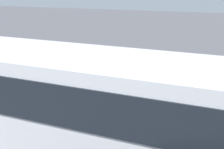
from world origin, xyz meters
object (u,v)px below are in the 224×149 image
at_px(spectator_centre, 102,94).
at_px(stunt_motorcycle, 93,65).
at_px(spectator_left, 128,96).
at_px(spectator_right, 82,87).
at_px(spectator_far_left, 154,96).
at_px(parked_motorcycle_silver, 197,131).
at_px(traffic_cone, 135,73).
at_px(tour_bus, 71,110).

distance_m(spectator_centre, stunt_motorcycle, 5.27).
xyz_separation_m(spectator_left, spectator_right, (1.94, -0.16, 0.03)).
distance_m(spectator_centre, spectator_right, 1.08).
xyz_separation_m(spectator_far_left, parked_motorcycle_silver, (-1.60, 0.98, -0.60)).
height_order(spectator_right, parked_motorcycle_silver, spectator_right).
bearing_deg(traffic_cone, spectator_centre, 90.40).
bearing_deg(parked_motorcycle_silver, traffic_cone, -58.33).
xyz_separation_m(spectator_centre, parked_motorcycle_silver, (-3.47, 0.61, -0.56)).
height_order(spectator_centre, parked_motorcycle_silver, spectator_centre).
bearing_deg(spectator_far_left, spectator_right, -0.48).
relative_size(tour_bus, spectator_far_left, 5.45).
relative_size(spectator_left, spectator_centre, 0.97).
distance_m(spectator_far_left, spectator_centre, 1.91).
bearing_deg(stunt_motorcycle, parked_motorcycle_silver, 137.80).
height_order(spectator_far_left, spectator_right, spectator_far_left).
distance_m(spectator_centre, traffic_cone, 5.13).
bearing_deg(parked_motorcycle_silver, spectator_left, -18.32).
height_order(spectator_far_left, parked_motorcycle_silver, spectator_far_left).
bearing_deg(spectator_far_left, parked_motorcycle_silver, 148.57).
distance_m(tour_bus, parked_motorcycle_silver, 4.12).
bearing_deg(spectator_left, parked_motorcycle_silver, 161.68).
xyz_separation_m(spectator_centre, stunt_motorcycle, (2.37, -4.69, -0.43)).
bearing_deg(spectator_left, spectator_far_left, -171.80).
relative_size(spectator_far_left, stunt_motorcycle, 0.88).
distance_m(spectator_left, spectator_right, 1.94).
bearing_deg(spectator_far_left, stunt_motorcycle, -45.52).
bearing_deg(spectator_left, spectator_centre, 14.26).
relative_size(spectator_left, stunt_motorcycle, 0.83).
height_order(stunt_motorcycle, traffic_cone, stunt_motorcycle).
bearing_deg(spectator_right, tour_bus, 109.86).
distance_m(spectator_left, parked_motorcycle_silver, 2.73).
height_order(tour_bus, stunt_motorcycle, tour_bus).
distance_m(spectator_far_left, spectator_left, 0.95).
distance_m(spectator_left, spectator_centre, 0.96).
bearing_deg(stunt_motorcycle, spectator_far_left, 134.48).
height_order(spectator_centre, traffic_cone, spectator_centre).
distance_m(spectator_left, stunt_motorcycle, 5.55).
bearing_deg(tour_bus, parked_motorcycle_silver, -148.16).
height_order(spectator_right, stunt_motorcycle, spectator_right).
relative_size(spectator_left, parked_motorcycle_silver, 0.83).
distance_m(spectator_far_left, traffic_cone, 5.13).
relative_size(tour_bus, parked_motorcycle_silver, 4.78).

